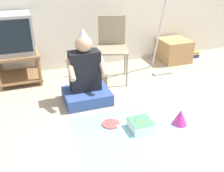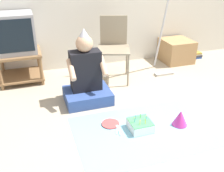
{
  "view_description": "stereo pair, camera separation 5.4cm",
  "coord_description": "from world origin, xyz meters",
  "px_view_note": "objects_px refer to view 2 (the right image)",
  "views": [
    {
      "loc": [
        -1.21,
        -1.73,
        1.56
      ],
      "look_at": [
        -0.39,
        0.56,
        0.35
      ],
      "focal_mm": 42.0,
      "sensor_mm": 36.0,
      "label": 1
    },
    {
      "loc": [
        -1.16,
        -1.75,
        1.56
      ],
      "look_at": [
        -0.39,
        0.56,
        0.35
      ],
      "focal_mm": 42.0,
      "sensor_mm": 36.0,
      "label": 2
    }
  ],
  "objects_px": {
    "cardboard_box_stack": "(176,51)",
    "birthday_cake": "(140,125)",
    "tv": "(15,33)",
    "person_seated": "(86,79)",
    "party_hat_blue": "(180,118)",
    "paper_plate": "(110,124)",
    "folding_chair": "(114,44)",
    "book_pile": "(195,55)",
    "dust_mop": "(163,46)"
  },
  "relations": [
    {
      "from": "folding_chair",
      "to": "book_pile",
      "type": "bearing_deg",
      "value": 11.41
    },
    {
      "from": "birthday_cake",
      "to": "folding_chair",
      "type": "bearing_deg",
      "value": 83.12
    },
    {
      "from": "party_hat_blue",
      "to": "paper_plate",
      "type": "relative_size",
      "value": 0.89
    },
    {
      "from": "book_pile",
      "to": "tv",
      "type": "bearing_deg",
      "value": 179.92
    },
    {
      "from": "cardboard_box_stack",
      "to": "folding_chair",
      "type": "bearing_deg",
      "value": -165.78
    },
    {
      "from": "cardboard_box_stack",
      "to": "paper_plate",
      "type": "xyz_separation_m",
      "value": [
        -1.59,
        -1.4,
        -0.17
      ]
    },
    {
      "from": "cardboard_box_stack",
      "to": "birthday_cake",
      "type": "height_order",
      "value": "cardboard_box_stack"
    },
    {
      "from": "tv",
      "to": "birthday_cake",
      "type": "bearing_deg",
      "value": -56.03
    },
    {
      "from": "cardboard_box_stack",
      "to": "book_pile",
      "type": "xyz_separation_m",
      "value": [
        0.4,
        0.02,
        -0.13
      ]
    },
    {
      "from": "person_seated",
      "to": "birthday_cake",
      "type": "relative_size",
      "value": 3.98
    },
    {
      "from": "book_pile",
      "to": "person_seated",
      "type": "bearing_deg",
      "value": -158.09
    },
    {
      "from": "book_pile",
      "to": "paper_plate",
      "type": "xyz_separation_m",
      "value": [
        -1.99,
        -1.42,
        -0.04
      ]
    },
    {
      "from": "cardboard_box_stack",
      "to": "birthday_cake",
      "type": "relative_size",
      "value": 2.18
    },
    {
      "from": "tv",
      "to": "folding_chair",
      "type": "xyz_separation_m",
      "value": [
        1.23,
        -0.32,
        -0.17
      ]
    },
    {
      "from": "dust_mop",
      "to": "paper_plate",
      "type": "height_order",
      "value": "dust_mop"
    },
    {
      "from": "person_seated",
      "to": "folding_chair",
      "type": "bearing_deg",
      "value": 45.63
    },
    {
      "from": "folding_chair",
      "to": "book_pile",
      "type": "distance_m",
      "value": 1.68
    },
    {
      "from": "tv",
      "to": "book_pile",
      "type": "relative_size",
      "value": 2.49
    },
    {
      "from": "cardboard_box_stack",
      "to": "person_seated",
      "type": "relative_size",
      "value": 0.55
    },
    {
      "from": "dust_mop",
      "to": "person_seated",
      "type": "distance_m",
      "value": 1.34
    },
    {
      "from": "book_pile",
      "to": "birthday_cake",
      "type": "bearing_deg",
      "value": -137.37
    },
    {
      "from": "cardboard_box_stack",
      "to": "paper_plate",
      "type": "height_order",
      "value": "cardboard_box_stack"
    },
    {
      "from": "dust_mop",
      "to": "party_hat_blue",
      "type": "relative_size",
      "value": 8.21
    },
    {
      "from": "dust_mop",
      "to": "party_hat_blue",
      "type": "bearing_deg",
      "value": -110.11
    },
    {
      "from": "paper_plate",
      "to": "book_pile",
      "type": "bearing_deg",
      "value": 35.57
    },
    {
      "from": "book_pile",
      "to": "person_seated",
      "type": "distance_m",
      "value": 2.27
    },
    {
      "from": "book_pile",
      "to": "person_seated",
      "type": "relative_size",
      "value": 0.24
    },
    {
      "from": "birthday_cake",
      "to": "tv",
      "type": "bearing_deg",
      "value": 123.97
    },
    {
      "from": "party_hat_blue",
      "to": "paper_plate",
      "type": "height_order",
      "value": "party_hat_blue"
    },
    {
      "from": "folding_chair",
      "to": "party_hat_blue",
      "type": "xyz_separation_m",
      "value": [
        0.26,
        -1.33,
        -0.41
      ]
    },
    {
      "from": "dust_mop",
      "to": "party_hat_blue",
      "type": "distance_m",
      "value": 1.41
    },
    {
      "from": "book_pile",
      "to": "dust_mop",
      "type": "bearing_deg",
      "value": -156.55
    },
    {
      "from": "folding_chair",
      "to": "party_hat_blue",
      "type": "bearing_deg",
      "value": -78.82
    },
    {
      "from": "tv",
      "to": "cardboard_box_stack",
      "type": "distance_m",
      "value": 2.46
    },
    {
      "from": "folding_chair",
      "to": "dust_mop",
      "type": "relative_size",
      "value": 0.64
    },
    {
      "from": "dust_mop",
      "to": "party_hat_blue",
      "type": "height_order",
      "value": "dust_mop"
    },
    {
      "from": "folding_chair",
      "to": "person_seated",
      "type": "height_order",
      "value": "person_seated"
    },
    {
      "from": "cardboard_box_stack",
      "to": "party_hat_blue",
      "type": "distance_m",
      "value": 1.88
    },
    {
      "from": "book_pile",
      "to": "party_hat_blue",
      "type": "height_order",
      "value": "party_hat_blue"
    },
    {
      "from": "party_hat_blue",
      "to": "tv",
      "type": "bearing_deg",
      "value": 132.11
    },
    {
      "from": "tv",
      "to": "birthday_cake",
      "type": "distance_m",
      "value": 2.03
    },
    {
      "from": "person_seated",
      "to": "cardboard_box_stack",
      "type": "bearing_deg",
      "value": 25.91
    },
    {
      "from": "tv",
      "to": "dust_mop",
      "type": "distance_m",
      "value": 2.02
    },
    {
      "from": "person_seated",
      "to": "party_hat_blue",
      "type": "distance_m",
      "value": 1.14
    },
    {
      "from": "folding_chair",
      "to": "paper_plate",
      "type": "xyz_separation_m",
      "value": [
        -0.41,
        -1.1,
        -0.49
      ]
    },
    {
      "from": "tv",
      "to": "folding_chair",
      "type": "distance_m",
      "value": 1.29
    },
    {
      "from": "folding_chair",
      "to": "cardboard_box_stack",
      "type": "bearing_deg",
      "value": 14.22
    },
    {
      "from": "dust_mop",
      "to": "book_pile",
      "type": "height_order",
      "value": "dust_mop"
    },
    {
      "from": "cardboard_box_stack",
      "to": "dust_mop",
      "type": "xyz_separation_m",
      "value": [
        -0.45,
        -0.35,
        0.22
      ]
    },
    {
      "from": "cardboard_box_stack",
      "to": "person_seated",
      "type": "bearing_deg",
      "value": -154.09
    }
  ]
}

